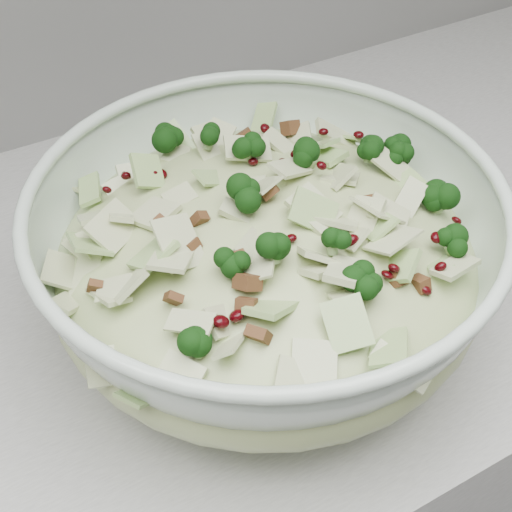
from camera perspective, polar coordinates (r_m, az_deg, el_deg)
The scene contains 2 objects.
mixing_bowl at distance 0.57m, azimuth 0.78°, elevation -0.36°, with size 0.44×0.44×0.15m.
salad at distance 0.55m, azimuth 0.80°, elevation 1.41°, with size 0.37×0.37×0.15m.
Camera 1 is at (-0.81, 1.25, 1.37)m, focal length 50.00 mm.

